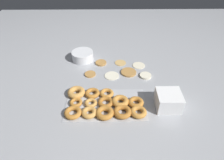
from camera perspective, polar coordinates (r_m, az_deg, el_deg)
ground_plane at (r=1.51m, az=1.57°, el=0.71°), size 3.00×3.00×0.00m
pancake_0 at (r=1.55m, az=-6.26°, el=1.67°), size 0.09×0.09×0.01m
pancake_1 at (r=1.65m, az=7.65°, el=4.20°), size 0.10×0.10×0.01m
pancake_2 at (r=1.67m, az=-3.17°, el=4.94°), size 0.09×0.09×0.02m
pancake_3 at (r=1.67m, az=2.43°, el=4.98°), size 0.09×0.09×0.01m
pancake_4 at (r=1.54m, az=9.56°, el=1.23°), size 0.09×0.09×0.02m
pancake_5 at (r=1.56m, az=4.76°, el=2.22°), size 0.12×0.12×0.01m
pancake_6 at (r=1.53m, az=-0.05°, el=1.29°), size 0.11×0.11×0.01m
donut_tray at (r=1.28m, az=-2.34°, el=-6.84°), size 0.52×0.30×0.04m
batter_bowl at (r=1.72m, az=-8.39°, el=6.85°), size 0.18×0.18×0.07m
container_stack at (r=1.30m, az=15.81°, el=-5.61°), size 0.15×0.15×0.11m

